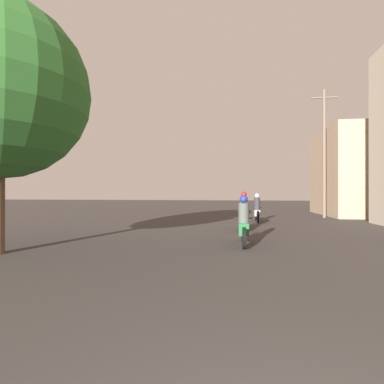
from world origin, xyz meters
name	(u,v)px	position (x,y,z in m)	size (l,w,h in m)	color
motorcycle_green	(244,225)	(-0.25, 8.16, 0.61)	(0.60, 2.06, 1.52)	black
motorcycle_red	(244,215)	(-0.16, 11.76, 0.65)	(0.60, 2.01, 1.64)	black
motorcycle_silver	(257,210)	(0.64, 15.58, 0.62)	(0.60, 2.11, 1.55)	black
building_right_far	(354,173)	(7.72, 21.38, 2.99)	(4.30, 7.01, 5.99)	tan
utility_pole_far	(324,151)	(5.03, 18.82, 4.22)	(1.60, 0.20, 8.11)	#6B5B4C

